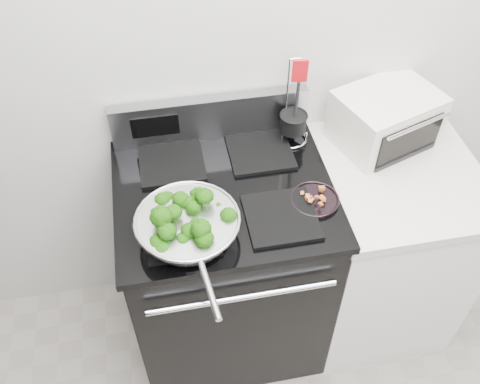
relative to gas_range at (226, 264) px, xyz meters
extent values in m
cube|color=beige|center=(0.30, 0.34, 0.86)|extent=(4.00, 0.02, 2.70)
cube|color=black|center=(0.00, 0.00, -0.03)|extent=(0.76, 0.66, 0.92)
cube|color=black|center=(0.00, 0.00, 0.45)|extent=(0.79, 0.69, 0.03)
cube|color=#99999E|center=(0.00, 0.30, 0.55)|extent=(0.76, 0.05, 0.18)
cube|color=black|center=(-0.17, -0.17, 0.47)|extent=(0.24, 0.24, 0.01)
cube|color=black|center=(0.17, -0.17, 0.47)|extent=(0.24, 0.24, 0.01)
cube|color=black|center=(-0.17, 0.17, 0.47)|extent=(0.24, 0.24, 0.01)
cube|color=black|center=(0.17, 0.17, 0.47)|extent=(0.24, 0.24, 0.01)
cube|color=white|center=(0.68, 0.00, -0.05)|extent=(0.60, 0.66, 0.88)
cube|color=beige|center=(0.68, 0.00, 0.41)|extent=(0.62, 0.68, 0.04)
torus|color=silver|center=(-0.15, -0.19, 0.54)|extent=(0.35, 0.35, 0.01)
cylinder|color=silver|center=(-0.12, -0.46, 0.54)|extent=(0.04, 0.21, 0.02)
cylinder|color=black|center=(0.31, -0.12, 0.47)|extent=(0.17, 0.17, 0.01)
cylinder|color=black|center=(0.31, 0.22, 0.55)|extent=(0.10, 0.10, 0.07)
cylinder|color=black|center=(0.31, 0.22, 0.63)|extent=(0.01, 0.01, 0.22)
cube|color=red|center=(0.31, 0.22, 0.79)|extent=(0.06, 0.02, 0.09)
cube|color=white|center=(0.67, 0.19, 0.54)|extent=(0.44, 0.38, 0.21)
cube|color=black|center=(0.67, 0.04, 0.53)|extent=(0.28, 0.10, 0.15)
camera|label=1|loc=(-0.19, -1.32, 1.85)|focal=40.00mm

